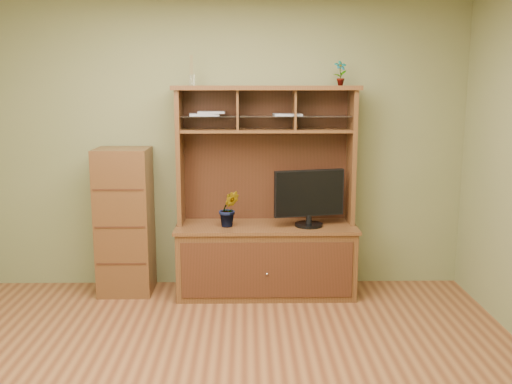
{
  "coord_description": "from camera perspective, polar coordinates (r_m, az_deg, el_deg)",
  "views": [
    {
      "loc": [
        0.19,
        -3.35,
        1.9
      ],
      "look_at": [
        0.27,
        1.2,
        1.05
      ],
      "focal_mm": 40.0,
      "sensor_mm": 36.0,
      "label": 1
    }
  ],
  "objects": [
    {
      "name": "room",
      "position": [
        3.4,
        -4.24,
        1.23
      ],
      "size": [
        4.54,
        4.04,
        2.74
      ],
      "color": "brown",
      "rests_on": "ground"
    },
    {
      "name": "media_hutch",
      "position": [
        5.26,
        0.99,
        -4.58
      ],
      "size": [
        1.66,
        0.61,
        1.9
      ],
      "color": "#482914",
      "rests_on": "room"
    },
    {
      "name": "monitor",
      "position": [
        5.12,
        5.35,
        -0.47
      ],
      "size": [
        0.64,
        0.25,
        0.51
      ],
      "rotation": [
        0.0,
        0.0,
        0.23
      ],
      "color": "black",
      "rests_on": "media_hutch"
    },
    {
      "name": "orchid_plant",
      "position": [
        5.11,
        -2.72,
        -1.67
      ],
      "size": [
        0.2,
        0.16,
        0.33
      ],
      "primitive_type": "imported",
      "rotation": [
        0.0,
        0.0,
        0.11
      ],
      "color": "#265A1F",
      "rests_on": "media_hutch"
    },
    {
      "name": "top_plant",
      "position": [
        5.22,
        8.43,
        11.7
      ],
      "size": [
        0.13,
        0.1,
        0.22
      ],
      "primitive_type": "imported",
      "rotation": [
        0.0,
        0.0,
        0.18
      ],
      "color": "#2E6C25",
      "rests_on": "media_hutch"
    },
    {
      "name": "reed_diffuser",
      "position": [
        5.17,
        -6.46,
        11.68
      ],
      "size": [
        0.05,
        0.05,
        0.26
      ],
      "color": "silver",
      "rests_on": "media_hutch"
    },
    {
      "name": "magazines",
      "position": [
        5.16,
        -2.26,
        7.81
      ],
      "size": [
        1.02,
        0.23,
        0.04
      ],
      "color": "#AAAAAF",
      "rests_on": "media_hutch"
    },
    {
      "name": "side_cabinet",
      "position": [
        5.37,
        -12.98,
        -2.88
      ],
      "size": [
        0.48,
        0.44,
        1.35
      ],
      "color": "#482914",
      "rests_on": "room"
    }
  ]
}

